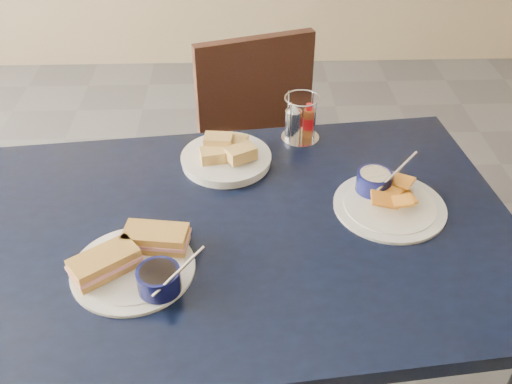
{
  "coord_description": "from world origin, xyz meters",
  "views": [
    {
      "loc": [
        0.19,
        -1.07,
        1.63
      ],
      "look_at": [
        0.22,
        -0.01,
        0.82
      ],
      "focal_mm": 40.0,
      "sensor_mm": 36.0,
      "label": 1
    }
  ],
  "objects_px": {
    "bread_basket": "(226,156)",
    "plantain_plate": "(385,196)",
    "dining_table": "(244,245)",
    "chair_far": "(271,149)",
    "condiment_caddy": "(299,121)",
    "sandwich_plate": "(137,262)"
  },
  "relations": [
    {
      "from": "bread_basket",
      "to": "plantain_plate",
      "type": "bearing_deg",
      "value": -25.3
    },
    {
      "from": "dining_table",
      "to": "plantain_plate",
      "type": "distance_m",
      "value": 0.37
    },
    {
      "from": "chair_far",
      "to": "condiment_caddy",
      "type": "bearing_deg",
      "value": -78.95
    },
    {
      "from": "plantain_plate",
      "to": "bread_basket",
      "type": "bearing_deg",
      "value": 154.7
    },
    {
      "from": "chair_far",
      "to": "bread_basket",
      "type": "bearing_deg",
      "value": -109.2
    },
    {
      "from": "plantain_plate",
      "to": "condiment_caddy",
      "type": "height_order",
      "value": "condiment_caddy"
    },
    {
      "from": "sandwich_plate",
      "to": "plantain_plate",
      "type": "relative_size",
      "value": 1.09
    },
    {
      "from": "chair_far",
      "to": "plantain_plate",
      "type": "bearing_deg",
      "value": -68.18
    },
    {
      "from": "sandwich_plate",
      "to": "condiment_caddy",
      "type": "bearing_deg",
      "value": 52.92
    },
    {
      "from": "bread_basket",
      "to": "condiment_caddy",
      "type": "distance_m",
      "value": 0.24
    },
    {
      "from": "plantain_plate",
      "to": "condiment_caddy",
      "type": "distance_m",
      "value": 0.36
    },
    {
      "from": "chair_far",
      "to": "sandwich_plate",
      "type": "xyz_separation_m",
      "value": [
        -0.34,
        -0.83,
        0.26
      ]
    },
    {
      "from": "sandwich_plate",
      "to": "chair_far",
      "type": "bearing_deg",
      "value": 67.96
    },
    {
      "from": "sandwich_plate",
      "to": "condiment_caddy",
      "type": "relative_size",
      "value": 2.21
    },
    {
      "from": "dining_table",
      "to": "bread_basket",
      "type": "bearing_deg",
      "value": 99.19
    },
    {
      "from": "dining_table",
      "to": "condiment_caddy",
      "type": "distance_m",
      "value": 0.43
    },
    {
      "from": "dining_table",
      "to": "condiment_caddy",
      "type": "relative_size",
      "value": 10.15
    },
    {
      "from": "chair_far",
      "to": "sandwich_plate",
      "type": "bearing_deg",
      "value": -112.04
    },
    {
      "from": "dining_table",
      "to": "sandwich_plate",
      "type": "bearing_deg",
      "value": -149.15
    },
    {
      "from": "chair_far",
      "to": "plantain_plate",
      "type": "relative_size",
      "value": 3.26
    },
    {
      "from": "condiment_caddy",
      "to": "plantain_plate",
      "type": "bearing_deg",
      "value": -58.8
    },
    {
      "from": "plantain_plate",
      "to": "condiment_caddy",
      "type": "xyz_separation_m",
      "value": [
        -0.18,
        0.31,
        0.04
      ]
    }
  ]
}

